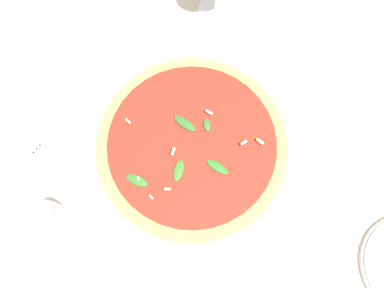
# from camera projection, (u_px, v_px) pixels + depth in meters

# --- Properties ---
(ground_plane) EXTENTS (6.00, 6.00, 0.00)m
(ground_plane) POSITION_uv_depth(u_px,v_px,m) (193.00, 141.00, 0.71)
(ground_plane) COLOR beige
(pizza_arugula_main) EXTENTS (0.37, 0.37, 0.05)m
(pizza_arugula_main) POSITION_uv_depth(u_px,v_px,m) (192.00, 146.00, 0.69)
(pizza_arugula_main) COLOR white
(pizza_arugula_main) RESTS_ON ground_plane
(napkin) EXTENTS (0.12, 0.09, 0.01)m
(napkin) POSITION_uv_depth(u_px,v_px,m) (12.00, 129.00, 0.71)
(napkin) COLOR white
(napkin) RESTS_ON ground_plane
(fork) EXTENTS (0.18, 0.08, 0.00)m
(fork) POSITION_uv_depth(u_px,v_px,m) (13.00, 131.00, 0.70)
(fork) COLOR silver
(fork) RESTS_ON ground_plane
(shaker_pepper) EXTENTS (0.03, 0.03, 0.07)m
(shaker_pepper) POSITION_uv_depth(u_px,v_px,m) (52.00, 211.00, 0.64)
(shaker_pepper) COLOR silver
(shaker_pepper) RESTS_ON ground_plane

